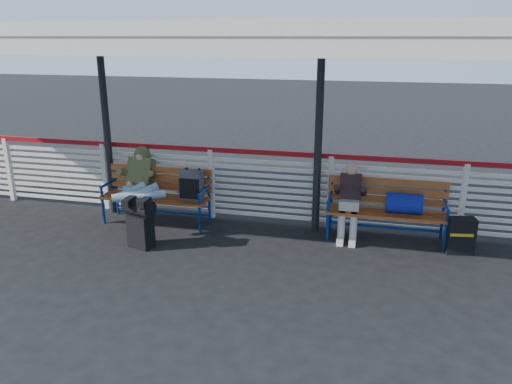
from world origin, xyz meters
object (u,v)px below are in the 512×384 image
(luggage_stack, at_px, (140,221))
(bench_left, at_px, (169,188))
(traveler_man, at_px, (139,189))
(suitcase_side, at_px, (460,236))
(bench_right, at_px, (394,204))
(companion_person, at_px, (349,201))

(luggage_stack, height_order, bench_left, bench_left)
(luggage_stack, distance_m, bench_left, 1.05)
(traveler_man, height_order, suitcase_side, traveler_man)
(bench_right, relative_size, traveler_man, 1.10)
(companion_person, height_order, suitcase_side, companion_person)
(bench_right, bearing_deg, bench_left, -177.74)
(bench_right, distance_m, traveler_man, 3.98)
(bench_left, bearing_deg, bench_right, 2.26)
(bench_right, height_order, traveler_man, traveler_man)
(luggage_stack, bearing_deg, bench_left, 106.40)
(bench_left, bearing_deg, suitcase_side, -1.62)
(bench_left, xyz_separation_m, bench_right, (3.58, 0.14, -0.02))
(luggage_stack, relative_size, traveler_man, 0.46)
(luggage_stack, distance_m, traveler_man, 0.81)
(bench_right, distance_m, suitcase_side, 1.03)
(traveler_man, distance_m, suitcase_side, 4.92)
(luggage_stack, xyz_separation_m, suitcase_side, (4.55, 0.90, -0.14))
(bench_left, xyz_separation_m, suitcase_side, (4.53, -0.13, -0.34))
(bench_left, bearing_deg, luggage_stack, -91.36)
(bench_left, distance_m, companion_person, 2.93)
(traveler_man, bearing_deg, luggage_stack, -63.30)
(bench_right, xyz_separation_m, companion_person, (-0.66, -0.05, 0.02))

